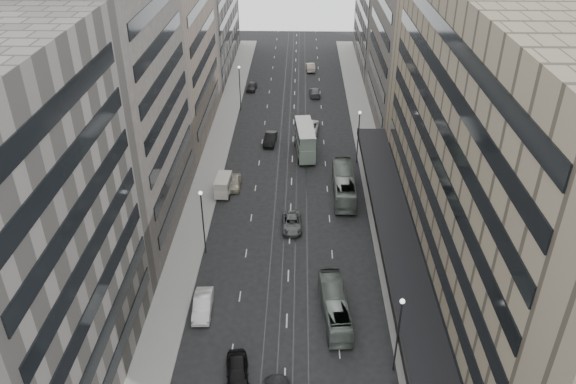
# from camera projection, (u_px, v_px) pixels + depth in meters

# --- Properties ---
(ground) EXTENTS (220.00, 220.00, 0.00)m
(ground) POSITION_uv_depth(u_px,v_px,m) (287.00, 328.00, 54.81)
(ground) COLOR black
(ground) RESTS_ON ground
(sidewalk_right) EXTENTS (4.00, 125.00, 0.15)m
(sidewalk_right) POSITION_uv_depth(u_px,v_px,m) (370.00, 155.00, 86.76)
(sidewalk_right) COLOR gray
(sidewalk_right) RESTS_ON ground
(sidewalk_left) EXTENTS (4.00, 125.00, 0.15)m
(sidewalk_left) POSITION_uv_depth(u_px,v_px,m) (215.00, 153.00, 87.23)
(sidewalk_left) COLOR gray
(sidewalk_left) RESTS_ON ground
(department_store) EXTENTS (19.20, 60.00, 30.00)m
(department_store) POSITION_uv_depth(u_px,v_px,m) (512.00, 157.00, 53.63)
(department_store) COLOR #756855
(department_store) RESTS_ON ground
(building_right_mid) EXTENTS (15.00, 28.00, 24.00)m
(building_right_mid) POSITION_uv_depth(u_px,v_px,m) (424.00, 51.00, 92.94)
(building_right_mid) COLOR #433E3A
(building_right_mid) RESTS_ON ground
(building_right_far) EXTENTS (15.00, 32.00, 28.00)m
(building_right_far) POSITION_uv_depth(u_px,v_px,m) (398.00, 0.00, 117.69)
(building_right_far) COLOR slate
(building_right_far) RESTS_ON ground
(building_left_b) EXTENTS (15.00, 26.00, 34.00)m
(building_left_b) POSITION_uv_depth(u_px,v_px,m) (99.00, 92.00, 62.86)
(building_left_b) COLOR #433E3A
(building_left_b) RESTS_ON ground
(building_left_c) EXTENTS (15.00, 28.00, 25.00)m
(building_left_c) POSITION_uv_depth(u_px,v_px,m) (157.00, 58.00, 88.36)
(building_left_c) COLOR #736459
(building_left_c) RESTS_ON ground
(building_left_d) EXTENTS (15.00, 38.00, 28.00)m
(building_left_d) POSITION_uv_depth(u_px,v_px,m) (192.00, 2.00, 115.95)
(building_left_d) COLOR slate
(building_left_d) RESTS_ON ground
(lamp_right_near) EXTENTS (0.44, 0.44, 8.32)m
(lamp_right_near) POSITION_uv_depth(u_px,v_px,m) (399.00, 327.00, 47.67)
(lamp_right_near) COLOR #262628
(lamp_right_near) RESTS_ON ground
(lamp_right_far) EXTENTS (0.44, 0.44, 8.32)m
(lamp_right_far) POSITION_uv_depth(u_px,v_px,m) (359.00, 131.00, 82.04)
(lamp_right_far) COLOR #262628
(lamp_right_far) RESTS_ON ground
(lamp_left_near) EXTENTS (0.44, 0.44, 8.32)m
(lamp_left_near) POSITION_uv_depth(u_px,v_px,m) (202.00, 215.00, 62.65)
(lamp_left_near) COLOR #262628
(lamp_left_near) RESTS_ON ground
(lamp_left_far) EXTENTS (0.44, 0.44, 8.32)m
(lamp_left_far) POSITION_uv_depth(u_px,v_px,m) (240.00, 83.00, 99.60)
(lamp_left_far) COLOR #262628
(lamp_left_far) RESTS_ON ground
(bus_near) EXTENTS (3.09, 9.77, 2.68)m
(bus_near) POSITION_uv_depth(u_px,v_px,m) (335.00, 306.00, 55.53)
(bus_near) COLOR slate
(bus_near) RESTS_ON ground
(bus_far) EXTENTS (2.83, 11.59, 3.22)m
(bus_far) POSITION_uv_depth(u_px,v_px,m) (344.00, 184.00, 75.79)
(bus_far) COLOR gray
(bus_far) RESTS_ON ground
(double_decker) EXTENTS (3.34, 8.85, 4.74)m
(double_decker) POSITION_uv_depth(u_px,v_px,m) (305.00, 140.00, 85.66)
(double_decker) COLOR gray
(double_decker) RESTS_ON ground
(panel_van) EXTENTS (2.26, 4.27, 2.63)m
(panel_van) POSITION_uv_depth(u_px,v_px,m) (223.00, 185.00, 75.99)
(panel_van) COLOR beige
(panel_van) RESTS_ON ground
(sedan_0) EXTENTS (2.57, 5.07, 1.65)m
(sedan_0) POSITION_uv_depth(u_px,v_px,m) (237.00, 372.00, 49.07)
(sedan_0) COLOR black
(sedan_0) RESTS_ON ground
(sedan_1) EXTENTS (1.97, 5.09, 1.65)m
(sedan_1) POSITION_uv_depth(u_px,v_px,m) (203.00, 305.00, 56.41)
(sedan_1) COLOR white
(sedan_1) RESTS_ON ground
(sedan_2) EXTENTS (2.59, 5.19, 1.41)m
(sedan_2) POSITION_uv_depth(u_px,v_px,m) (292.00, 223.00, 69.35)
(sedan_2) COLOR #5A5A5D
(sedan_2) RESTS_ON ground
(sedan_4) EXTENTS (1.81, 4.43, 1.50)m
(sedan_4) POSITION_uv_depth(u_px,v_px,m) (234.00, 183.00, 77.93)
(sedan_4) COLOR #B4AB95
(sedan_4) RESTS_ON ground
(sedan_5) EXTENTS (2.15, 5.10, 1.64)m
(sedan_5) POSITION_uv_depth(u_px,v_px,m) (270.00, 139.00, 89.97)
(sedan_5) COLOR black
(sedan_5) RESTS_ON ground
(sedan_6) EXTENTS (3.30, 6.31, 1.70)m
(sedan_6) POSITION_uv_depth(u_px,v_px,m) (310.00, 126.00, 94.06)
(sedan_6) COLOR silver
(sedan_6) RESTS_ON ground
(sedan_7) EXTENTS (2.15, 4.96, 1.42)m
(sedan_7) POSITION_uv_depth(u_px,v_px,m) (315.00, 92.00, 108.30)
(sedan_7) COLOR #575759
(sedan_7) RESTS_ON ground
(sedan_8) EXTENTS (2.13, 4.47, 1.47)m
(sedan_8) POSITION_uv_depth(u_px,v_px,m) (252.00, 86.00, 110.91)
(sedan_8) COLOR #2A2A2C
(sedan_8) RESTS_ON ground
(sedan_9) EXTENTS (2.08, 5.14, 1.66)m
(sedan_9) POSITION_uv_depth(u_px,v_px,m) (310.00, 67.00, 121.06)
(sedan_9) COLOR #BEAE9E
(sedan_9) RESTS_ON ground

